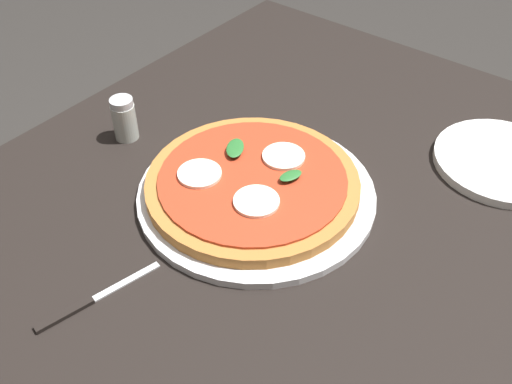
{
  "coord_description": "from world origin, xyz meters",
  "views": [
    {
      "loc": [
        -0.5,
        -0.34,
        1.32
      ],
      "look_at": [
        -0.0,
        0.05,
        0.75
      ],
      "focal_mm": 41.01,
      "sensor_mm": 36.0,
      "label": 1
    }
  ],
  "objects_px": {
    "plate_white": "(502,161)",
    "pepper_shaker": "(124,119)",
    "serving_tray": "(256,194)",
    "knife": "(84,304)",
    "dining_table": "(282,264)",
    "pizza": "(253,183)"
  },
  "relations": [
    {
      "from": "pizza",
      "to": "dining_table",
      "type": "bearing_deg",
      "value": -90.19
    },
    {
      "from": "plate_white",
      "to": "pepper_shaker",
      "type": "relative_size",
      "value": 2.86
    },
    {
      "from": "serving_tray",
      "to": "knife",
      "type": "distance_m",
      "value": 0.29
    },
    {
      "from": "knife",
      "to": "pepper_shaker",
      "type": "distance_m",
      "value": 0.35
    },
    {
      "from": "serving_tray",
      "to": "knife",
      "type": "relative_size",
      "value": 2.11
    },
    {
      "from": "pepper_shaker",
      "to": "dining_table",
      "type": "bearing_deg",
      "value": -86.84
    },
    {
      "from": "plate_white",
      "to": "serving_tray",
      "type": "bearing_deg",
      "value": 139.3
    },
    {
      "from": "pepper_shaker",
      "to": "knife",
      "type": "bearing_deg",
      "value": -141.2
    },
    {
      "from": "dining_table",
      "to": "plate_white",
      "type": "distance_m",
      "value": 0.38
    },
    {
      "from": "plate_white",
      "to": "dining_table",
      "type": "bearing_deg",
      "value": 145.35
    },
    {
      "from": "knife",
      "to": "pepper_shaker",
      "type": "height_order",
      "value": "pepper_shaker"
    },
    {
      "from": "dining_table",
      "to": "pizza",
      "type": "relative_size",
      "value": 3.54
    },
    {
      "from": "knife",
      "to": "pepper_shaker",
      "type": "relative_size",
      "value": 2.25
    },
    {
      "from": "knife",
      "to": "dining_table",
      "type": "bearing_deg",
      "value": -18.35
    },
    {
      "from": "pizza",
      "to": "pepper_shaker",
      "type": "height_order",
      "value": "pepper_shaker"
    },
    {
      "from": "serving_tray",
      "to": "dining_table",
      "type": "bearing_deg",
      "value": -88.81
    },
    {
      "from": "plate_white",
      "to": "pepper_shaker",
      "type": "xyz_separation_m",
      "value": [
        -0.31,
        0.52,
        0.03
      ]
    },
    {
      "from": "serving_tray",
      "to": "pepper_shaker",
      "type": "distance_m",
      "value": 0.26
    },
    {
      "from": "pizza",
      "to": "knife",
      "type": "xyz_separation_m",
      "value": [
        -0.29,
        0.04,
        -0.02
      ]
    },
    {
      "from": "dining_table",
      "to": "serving_tray",
      "type": "distance_m",
      "value": 0.13
    },
    {
      "from": "knife",
      "to": "serving_tray",
      "type": "bearing_deg",
      "value": -8.74
    },
    {
      "from": "plate_white",
      "to": "knife",
      "type": "height_order",
      "value": "plate_white"
    }
  ]
}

